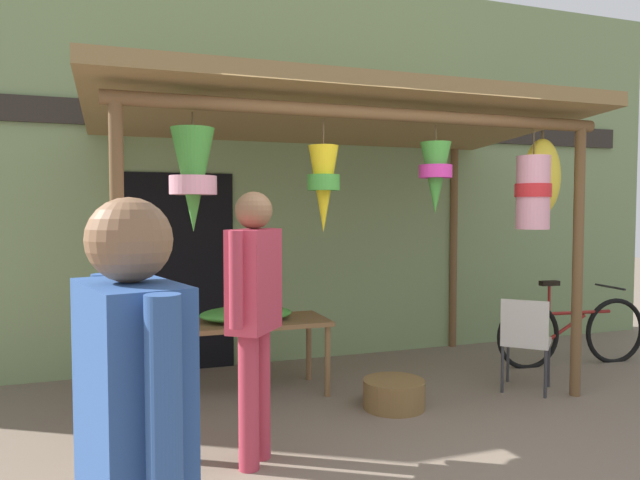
# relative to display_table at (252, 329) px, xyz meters

# --- Properties ---
(ground_plane) EXTENTS (30.00, 30.00, 0.00)m
(ground_plane) POSITION_rel_display_table_xyz_m (0.78, -1.13, -0.59)
(ground_plane) COLOR #756656
(shop_facade) EXTENTS (9.46, 0.29, 4.12)m
(shop_facade) POSITION_rel_display_table_xyz_m (0.77, 1.14, 1.47)
(shop_facade) COLOR #7A9360
(shop_facade) RESTS_ON ground_plane
(market_stall_canopy) EXTENTS (4.27, 2.47, 2.61)m
(market_stall_canopy) POSITION_rel_display_table_xyz_m (0.82, -0.13, 1.72)
(market_stall_canopy) COLOR brown
(market_stall_canopy) RESTS_ON ground_plane
(display_table) EXTENTS (1.32, 0.62, 0.66)m
(display_table) POSITION_rel_display_table_xyz_m (0.00, 0.00, 0.00)
(display_table) COLOR brown
(display_table) RESTS_ON ground_plane
(flower_heap_on_table) EXTENTS (0.81, 0.57, 0.12)m
(flower_heap_on_table) POSITION_rel_display_table_xyz_m (-0.03, -0.00, 0.13)
(flower_heap_on_table) COLOR green
(flower_heap_on_table) RESTS_ON display_table
(folding_chair) EXTENTS (0.57, 0.57, 0.84)m
(folding_chair) POSITION_rel_display_table_xyz_m (2.32, -0.74, -0.08)
(folding_chair) COLOR beige
(folding_chair) RESTS_ON ground_plane
(wicker_basket_by_table) EXTENTS (0.51, 0.51, 0.23)m
(wicker_basket_by_table) POSITION_rel_display_table_xyz_m (1.02, -0.73, -0.47)
(wicker_basket_by_table) COLOR brown
(wicker_basket_by_table) RESTS_ON ground_plane
(parked_bicycle) EXTENTS (1.74, 0.44, 0.92)m
(parked_bicycle) POSITION_rel_display_table_xyz_m (3.40, -0.14, -0.24)
(parked_bicycle) COLOR black
(parked_bicycle) RESTS_ON ground_plane
(vendor_in_orange) EXTENTS (0.42, 0.49, 1.74)m
(vendor_in_orange) POSITION_rel_display_table_xyz_m (-0.30, -1.38, 0.45)
(vendor_in_orange) COLOR #B23347
(vendor_in_orange) RESTS_ON ground_plane
(customer_foreground) EXTENTS (0.31, 0.58, 1.66)m
(customer_foreground) POSITION_rel_display_table_xyz_m (-1.08, -3.37, 0.39)
(customer_foreground) COLOR silver
(customer_foreground) RESTS_ON ground_plane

